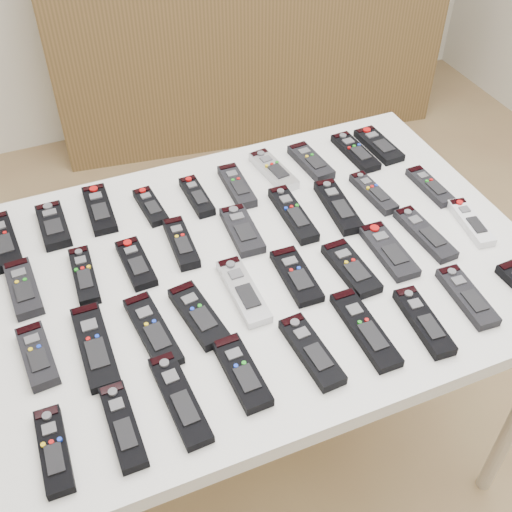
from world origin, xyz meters
name	(u,v)px	position (x,y,z in m)	size (l,w,h in m)	color
ground	(269,463)	(0.00, 0.00, 0.00)	(4.00, 4.00, 0.00)	#926D4A
table	(256,280)	(-0.01, 0.08, 0.72)	(1.25, 0.88, 0.78)	white
sideboard	(248,41)	(0.66, 1.78, 0.45)	(1.81, 0.38, 0.90)	brown
remote_0	(4,241)	(-0.53, 0.35, 0.79)	(0.06, 0.19, 0.02)	black
remote_1	(53,226)	(-0.41, 0.37, 0.79)	(0.06, 0.15, 0.02)	black
remote_2	(99,209)	(-0.30, 0.39, 0.79)	(0.06, 0.18, 0.02)	black
remote_3	(151,206)	(-0.18, 0.35, 0.79)	(0.04, 0.14, 0.02)	black
remote_4	(197,196)	(-0.06, 0.34, 0.79)	(0.04, 0.15, 0.02)	black
remote_5	(237,186)	(0.05, 0.34, 0.79)	(0.05, 0.17, 0.02)	black
remote_6	(273,170)	(0.16, 0.37, 0.79)	(0.05, 0.17, 0.02)	#B7B7BC
remote_7	(311,162)	(0.27, 0.36, 0.79)	(0.05, 0.16, 0.02)	black
remote_8	(355,152)	(0.40, 0.36, 0.79)	(0.05, 0.18, 0.02)	black
remote_9	(379,145)	(0.48, 0.36, 0.79)	(0.06, 0.17, 0.02)	black
remote_10	(23,288)	(-0.51, 0.18, 0.79)	(0.06, 0.17, 0.02)	black
remote_11	(84,275)	(-0.38, 0.17, 0.79)	(0.05, 0.17, 0.02)	black
remote_12	(136,263)	(-0.26, 0.17, 0.79)	(0.05, 0.16, 0.02)	black
remote_13	(181,243)	(-0.15, 0.19, 0.79)	(0.05, 0.16, 0.02)	black
remote_14	(242,230)	(0.00, 0.18, 0.79)	(0.06, 0.17, 0.02)	black
remote_15	(293,214)	(0.13, 0.18, 0.79)	(0.05, 0.20, 0.02)	black
remote_16	(338,206)	(0.25, 0.17, 0.79)	(0.05, 0.19, 0.02)	black
remote_17	(373,193)	(0.35, 0.18, 0.79)	(0.04, 0.16, 0.02)	black
remote_18	(430,186)	(0.50, 0.15, 0.79)	(0.04, 0.16, 0.02)	black
remote_19	(37,356)	(-0.51, -0.01, 0.79)	(0.05, 0.15, 0.02)	black
remote_20	(95,346)	(-0.40, -0.03, 0.79)	(0.06, 0.21, 0.02)	black
remote_21	(153,330)	(-0.28, -0.04, 0.79)	(0.06, 0.20, 0.02)	black
remote_22	(198,315)	(-0.18, -0.03, 0.79)	(0.06, 0.18, 0.02)	black
remote_23	(243,291)	(-0.07, 0.00, 0.79)	(0.05, 0.20, 0.02)	#B7B7BC
remote_24	(296,276)	(0.05, -0.01, 0.79)	(0.06, 0.17, 0.02)	black
remote_25	(351,268)	(0.17, -0.03, 0.79)	(0.06, 0.17, 0.02)	black
remote_26	(389,251)	(0.28, -0.02, 0.79)	(0.06, 0.18, 0.02)	black
remote_27	(425,234)	(0.39, 0.00, 0.79)	(0.05, 0.19, 0.02)	black
remote_28	(471,222)	(0.51, -0.01, 0.79)	(0.04, 0.16, 0.02)	silver
remote_29	(54,450)	(-0.51, -0.23, 0.79)	(0.05, 0.17, 0.02)	black
remote_30	(123,426)	(-0.39, -0.23, 0.79)	(0.05, 0.18, 0.02)	black
remote_31	(180,399)	(-0.28, -0.21, 0.79)	(0.05, 0.21, 0.02)	black
remote_32	(242,372)	(-0.16, -0.20, 0.79)	(0.06, 0.17, 0.02)	black
remote_33	(311,351)	(-0.01, -0.21, 0.79)	(0.05, 0.18, 0.02)	black
remote_34	(365,329)	(0.11, -0.20, 0.79)	(0.05, 0.21, 0.02)	black
remote_35	(424,322)	(0.23, -0.23, 0.79)	(0.05, 0.18, 0.02)	black
remote_36	(467,297)	(0.36, -0.20, 0.79)	(0.05, 0.17, 0.02)	black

